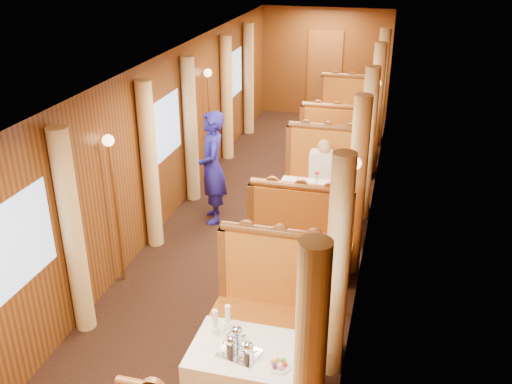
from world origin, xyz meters
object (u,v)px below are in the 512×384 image
(passenger, at_px, (322,170))
(banquette_far_aft, at_px, (348,118))
(tea_tray, at_px, (239,353))
(teapot_back, at_px, (237,337))
(rose_vase_far, at_px, (343,108))
(fruit_plate, at_px, (279,365))
(banquette_mid_fwd, at_px, (301,244))
(table_mid, at_px, (314,212))
(steward, at_px, (212,168))
(banquette_far_fwd, at_px, (336,150))
(banquette_mid_aft, at_px, (324,182))
(table_far, at_px, (342,135))
(table_near, at_px, (250,383))
(teapot_left, at_px, (232,346))
(banquette_near_aft, at_px, (276,312))
(rose_vase_mid, at_px, (317,177))
(teapot_right, at_px, (248,352))

(passenger, bearing_deg, banquette_far_aft, 90.00)
(tea_tray, bearing_deg, teapot_back, 113.20)
(rose_vase_far, bearing_deg, fruit_plate, -87.53)
(rose_vase_far, bearing_deg, banquette_mid_fwd, -89.72)
(table_mid, relative_size, passenger, 1.38)
(steward, bearing_deg, tea_tray, 0.51)
(banquette_far_fwd, height_order, rose_vase_far, banquette_far_fwd)
(banquette_mid_aft, xyz_separation_m, table_far, (0.00, 2.49, -0.05))
(table_far, xyz_separation_m, teapot_back, (-0.13, -6.95, 0.44))
(banquette_mid_fwd, height_order, table_far, banquette_mid_fwd)
(banquette_far_fwd, height_order, passenger, banquette_far_fwd)
(table_near, relative_size, banquette_far_fwd, 0.78)
(table_mid, bearing_deg, teapot_left, -92.42)
(banquette_near_aft, distance_m, rose_vase_far, 5.99)
(table_near, relative_size, teapot_back, 6.15)
(banquette_mid_aft, relative_size, table_far, 1.28)
(banquette_mid_fwd, xyz_separation_m, teapot_left, (-0.15, -2.55, 0.39))
(banquette_mid_fwd, height_order, banquette_far_aft, same)
(table_mid, relative_size, rose_vase_mid, 2.92)
(tea_tray, relative_size, teapot_left, 2.26)
(steward, bearing_deg, teapot_right, 1.56)
(tea_tray, distance_m, steward, 3.98)
(banquette_mid_aft, bearing_deg, banquette_mid_fwd, -90.00)
(table_mid, distance_m, banquette_mid_aft, 1.02)
(rose_vase_far, height_order, steward, steward)
(banquette_mid_fwd, bearing_deg, table_near, -90.00)
(fruit_plate, bearing_deg, banquette_near_aft, 103.83)
(teapot_left, distance_m, teapot_back, 0.11)
(table_near, distance_m, tea_tray, 0.40)
(fruit_plate, distance_m, rose_vase_mid, 3.69)
(banquette_far_aft, xyz_separation_m, teapot_right, (0.01, -8.12, 0.39))
(rose_vase_mid, height_order, passenger, passenger)
(teapot_right, distance_m, rose_vase_mid, 3.64)
(banquette_near_aft, distance_m, banquette_mid_fwd, 1.47)
(table_far, height_order, rose_vase_far, rose_vase_far)
(table_near, xyz_separation_m, banquette_far_aft, (0.00, 8.01, 0.05))
(tea_tray, bearing_deg, teapot_left, 166.32)
(teapot_right, xyz_separation_m, rose_vase_mid, (0.01, 3.64, 0.11))
(table_near, height_order, teapot_right, teapot_right)
(table_far, relative_size, passenger, 1.38)
(banquette_mid_fwd, height_order, rose_vase_mid, banquette_mid_fwd)
(banquette_near_aft, relative_size, teapot_right, 8.56)
(banquette_mid_fwd, distance_m, table_far, 4.51)
(banquette_far_aft, bearing_deg, teapot_back, -90.97)
(banquette_far_fwd, relative_size, fruit_plate, 6.56)
(table_far, xyz_separation_m, rose_vase_mid, (0.02, -3.47, 0.55))
(banquette_far_fwd, xyz_separation_m, rose_vase_far, (-0.02, 1.00, 0.50))
(banquette_mid_aft, xyz_separation_m, teapot_back, (-0.13, -4.47, 0.40))
(tea_tray, distance_m, teapot_back, 0.15)
(table_near, relative_size, table_far, 1.00)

